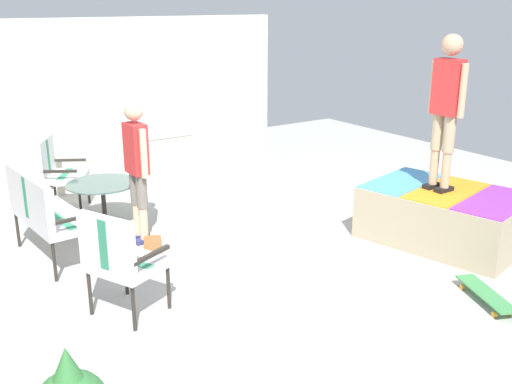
% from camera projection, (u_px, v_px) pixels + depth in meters
% --- Properties ---
extents(ground_plane, '(12.00, 12.00, 0.10)m').
position_uv_depth(ground_plane, '(276.00, 263.00, 6.70)').
color(ground_plane, '#A8A8A3').
extents(house_facade, '(0.23, 6.00, 2.54)m').
position_uv_depth(house_facade, '(104.00, 104.00, 9.01)').
color(house_facade, silver).
rests_on(house_facade, ground_plane).
extents(skate_ramp, '(2.18, 2.42, 0.64)m').
position_uv_depth(skate_ramp, '(445.00, 215.00, 7.12)').
color(skate_ramp, tan).
rests_on(skate_ramp, ground_plane).
extents(patio_bench, '(1.29, 0.64, 1.02)m').
position_uv_depth(patio_bench, '(42.00, 208.00, 6.48)').
color(patio_bench, '#2D2823').
rests_on(patio_bench, ground_plane).
extents(patio_chair_near_house, '(0.81, 0.79, 1.02)m').
position_uv_depth(patio_chair_near_house, '(56.00, 168.00, 8.05)').
color(patio_chair_near_house, '#2D2823').
rests_on(patio_chair_near_house, ground_plane).
extents(patio_chair_by_wall, '(0.79, 0.75, 1.02)m').
position_uv_depth(patio_chair_by_wall, '(118.00, 255.00, 5.28)').
color(patio_chair_by_wall, '#2D2823').
rests_on(patio_chair_by_wall, ground_plane).
extents(patio_table, '(0.90, 0.90, 0.57)m').
position_uv_depth(patio_table, '(103.00, 195.00, 7.58)').
color(patio_table, '#2D2823').
rests_on(patio_table, ground_plane).
extents(person_watching, '(0.48, 0.25, 1.70)m').
position_uv_depth(person_watching, '(137.00, 162.00, 6.90)').
color(person_watching, navy).
rests_on(person_watching, ground_plane).
extents(person_skater, '(0.48, 0.24, 1.79)m').
position_uv_depth(person_skater, '(447.00, 100.00, 6.69)').
color(person_skater, black).
rests_on(person_skater, skate_ramp).
extents(skateboard_by_bench, '(0.81, 0.52, 0.10)m').
position_uv_depth(skateboard_by_bench, '(153.00, 250.00, 6.72)').
color(skateboard_by_bench, brown).
rests_on(skateboard_by_bench, ground_plane).
extents(skateboard_spare, '(0.81, 0.50, 0.10)m').
position_uv_depth(skateboard_spare, '(486.00, 294.00, 5.71)').
color(skateboard_spare, '#3F8C4C').
rests_on(skateboard_spare, ground_plane).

